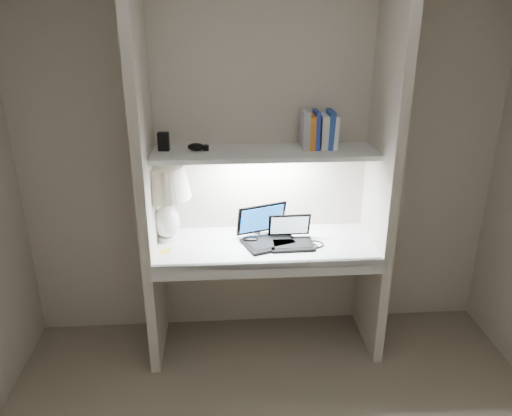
{
  "coord_description": "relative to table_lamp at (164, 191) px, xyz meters",
  "views": [
    {
      "loc": [
        -0.26,
        -1.68,
        2.19
      ],
      "look_at": [
        -0.07,
        1.05,
        1.09
      ],
      "focal_mm": 35.0,
      "sensor_mm": 36.0,
      "label": 1
    }
  ],
  "objects": [
    {
      "name": "back_wall",
      "position": [
        0.64,
        0.17,
        0.14
      ],
      "size": [
        3.2,
        0.01,
        2.5
      ],
      "primitive_type": "cube",
      "color": "#BFB4A3",
      "rests_on": "floor"
    },
    {
      "name": "alcove_panel_left",
      "position": [
        -0.09,
        -0.1,
        0.14
      ],
      "size": [
        0.06,
        0.55,
        2.5
      ],
      "primitive_type": "cube",
      "color": "#BFB4A3",
      "rests_on": "floor"
    },
    {
      "name": "alcove_panel_right",
      "position": [
        1.37,
        -0.1,
        0.14
      ],
      "size": [
        0.06,
        0.55,
        2.5
      ],
      "primitive_type": "cube",
      "color": "#BFB4A3",
      "rests_on": "floor"
    },
    {
      "name": "desk",
      "position": [
        0.64,
        -0.1,
        -0.36
      ],
      "size": [
        1.4,
        0.55,
        0.04
      ],
      "primitive_type": "cube",
      "color": "white",
      "rests_on": "alcove_panel_left"
    },
    {
      "name": "desk_apron",
      "position": [
        0.64,
        -0.36,
        -0.39
      ],
      "size": [
        1.46,
        0.03,
        0.1
      ],
      "primitive_type": "cube",
      "color": "silver",
      "rests_on": "desk"
    },
    {
      "name": "shelf",
      "position": [
        0.64,
        -0.01,
        0.24
      ],
      "size": [
        1.4,
        0.36,
        0.03
      ],
      "primitive_type": "cube",
      "color": "silver",
      "rests_on": "back_wall"
    },
    {
      "name": "strip_light",
      "position": [
        0.64,
        -0.01,
        0.22
      ],
      "size": [
        0.6,
        0.04,
        0.02
      ],
      "primitive_type": "cube",
      "color": "white",
      "rests_on": "shelf"
    },
    {
      "name": "table_lamp",
      "position": [
        0.0,
        0.0,
        0.0
      ],
      "size": [
        0.34,
        0.34,
        0.51
      ],
      "color": "white",
      "rests_on": "desk"
    },
    {
      "name": "laptop_main",
      "position": [
        0.65,
        -0.07,
        -0.29
      ],
      "size": [
        0.42,
        0.39,
        0.23
      ],
      "rotation": [
        0.0,
        0.0,
        0.35
      ],
      "color": "black",
      "rests_on": "desk"
    },
    {
      "name": "laptop_netbook",
      "position": [
        0.8,
        -0.12,
        -0.3
      ],
      "size": [
        0.28,
        0.25,
        0.18
      ],
      "rotation": [
        0.0,
        0.0,
        0.02
      ],
      "color": "black",
      "rests_on": "desk"
    },
    {
      "name": "speaker",
      "position": [
        0.57,
        0.09,
        -0.27
      ],
      "size": [
        0.11,
        0.08,
        0.15
      ],
      "primitive_type": "cube",
      "rotation": [
        0.0,
        0.0,
        -0.06
      ],
      "color": "silver",
      "rests_on": "desk"
    },
    {
      "name": "mouse",
      "position": [
        0.54,
        -0.08,
        -0.32
      ],
      "size": [
        0.11,
        0.08,
        0.04
      ],
      "primitive_type": "ellipsoid",
      "rotation": [
        0.0,
        0.0,
        -0.11
      ],
      "color": "black",
      "rests_on": "desk"
    },
    {
      "name": "cable_coil",
      "position": [
        0.96,
        -0.15,
        -0.33
      ],
      "size": [
        0.11,
        0.11,
        0.01
      ],
      "primitive_type": "torus",
      "rotation": [
        0.0,
        0.0,
        0.04
      ],
      "color": "black",
      "rests_on": "desk"
    },
    {
      "name": "sticky_note",
      "position": [
        0.0,
        -0.18,
        -0.34
      ],
      "size": [
        0.08,
        0.08,
        0.0
      ],
      "primitive_type": "cube",
      "rotation": [
        0.0,
        0.0,
        0.38
      ],
      "color": "yellow",
      "rests_on": "desk"
    },
    {
      "name": "book_row",
      "position": [
        0.98,
        0.03,
        0.37
      ],
      "size": [
        0.22,
        0.16,
        0.24
      ],
      "color": "white",
      "rests_on": "shelf"
    },
    {
      "name": "shelf_box",
      "position": [
        0.01,
        0.03,
        0.31
      ],
      "size": [
        0.07,
        0.05,
        0.11
      ],
      "primitive_type": "cube",
      "rotation": [
        0.0,
        0.0,
        -0.09
      ],
      "color": "black",
      "rests_on": "shelf"
    },
    {
      "name": "shelf_gadget",
      "position": [
        0.22,
        0.01,
        0.28
      ],
      "size": [
        0.13,
        0.1,
        0.05
      ],
      "primitive_type": "ellipsoid",
      "rotation": [
        0.0,
        0.0,
        -0.23
      ],
      "color": "black",
      "rests_on": "shelf"
    }
  ]
}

